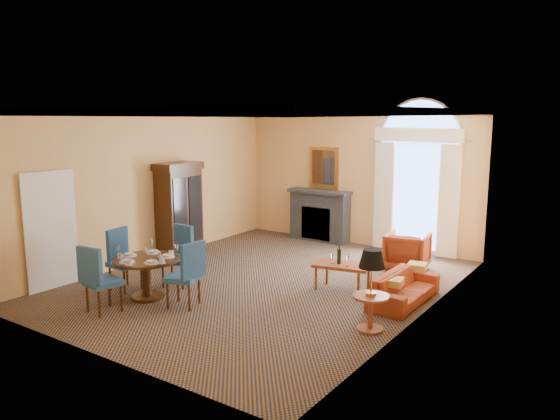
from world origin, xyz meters
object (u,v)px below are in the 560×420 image
Objects in this scene: armoire at (179,211)px; sofa at (404,288)px; dining_table at (146,268)px; armchair at (407,251)px; side_table at (371,279)px; coffee_table at (342,266)px.

sofa is (5.27, -0.11, -0.75)m from armoire.
armchair is at bearing 54.22° from dining_table.
armchair is (4.59, 1.76, -0.61)m from armoire.
side_table is (3.73, 0.88, 0.24)m from dining_table.
side_table reaches higher than dining_table.
armchair is 0.71× the size of side_table.
side_table is at bearing 13.19° from dining_table.
coffee_table is (-0.44, -1.95, 0.08)m from armchair.
sofa is at bearing -6.70° from coffee_table.
armoire is 4.95m from armchair.
dining_table reaches higher than sofa.
sofa is 1.55× the size of coffee_table.
dining_table is at bearing -56.51° from armoire.
side_table reaches higher than coffee_table.
dining_table reaches higher than armchair.
armoire is 1.91× the size of coffee_table.
armoire is at bearing 164.03° from side_table.
armoire reaches higher than side_table.
dining_table is at bearing 46.42° from armchair.
sofa is 1.15m from coffee_table.
coffee_table is (4.14, -0.19, -0.53)m from armoire.
coffee_table is at bearing 69.43° from armchair.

